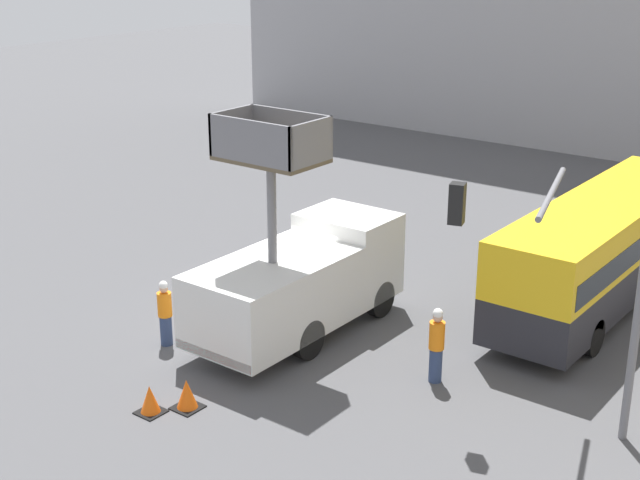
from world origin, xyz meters
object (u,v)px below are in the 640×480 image
object	(u,v)px
city_bus	(605,243)
traffic_light_pole	(568,262)
road_worker_near_truck	(165,313)
road_worker_directing	(436,345)
traffic_cone_mid_road	(150,400)
utility_truck	(300,277)
traffic_cone_near_truck	(187,395)

from	to	relation	value
city_bus	traffic_light_pole	bearing A→B (deg)	-169.39
road_worker_near_truck	road_worker_directing	size ratio (longest dim) A/B	0.94
traffic_light_pole	traffic_cone_mid_road	size ratio (longest dim) A/B	8.29
road_worker_directing	traffic_cone_mid_road	distance (m)	6.87
utility_truck	road_worker_directing	size ratio (longest dim) A/B	3.45
road_worker_directing	traffic_cone_mid_road	xyz separation A→B (m)	(-4.39, -5.25, -0.65)
city_bus	road_worker_near_truck	xyz separation A→B (m)	(-8.10, -9.66, -0.96)
traffic_light_pole	utility_truck	bearing A→B (deg)	176.92
traffic_light_pole	road_worker_near_truck	distance (m)	10.54
city_bus	road_worker_near_truck	distance (m)	12.64
road_worker_directing	utility_truck	bearing A→B (deg)	-110.76
utility_truck	traffic_light_pole	xyz separation A→B (m)	(7.50, -0.40, 2.28)
road_worker_directing	traffic_cone_near_truck	size ratio (longest dim) A/B	2.66
traffic_light_pole	traffic_cone_mid_road	world-z (taller)	traffic_light_pole
utility_truck	traffic_cone_mid_road	xyz separation A→B (m)	(-0.02, -5.47, -1.28)
city_bus	traffic_light_pole	size ratio (longest dim) A/B	1.95
road_worker_directing	road_worker_near_truck	bearing A→B (deg)	-86.91
traffic_cone_near_truck	road_worker_near_truck	bearing A→B (deg)	144.32
road_worker_near_truck	traffic_cone_near_truck	bearing A→B (deg)	6.29
utility_truck	city_bus	bearing A→B (deg)	50.04
utility_truck	road_worker_near_truck	xyz separation A→B (m)	(-2.33, -2.78, -0.69)
traffic_light_pole	traffic_cone_near_truck	world-z (taller)	traffic_light_pole
traffic_light_pole	traffic_cone_near_truck	bearing A→B (deg)	-147.78
road_worker_near_truck	traffic_cone_mid_road	xyz separation A→B (m)	(2.31, -2.69, -0.59)
city_bus	traffic_cone_mid_road	xyz separation A→B (m)	(-5.78, -12.35, -1.55)
traffic_light_pole	road_worker_near_truck	world-z (taller)	traffic_light_pole
traffic_cone_near_truck	utility_truck	bearing A→B (deg)	95.88
utility_truck	road_worker_directing	bearing A→B (deg)	-2.95
road_worker_directing	traffic_cone_near_truck	world-z (taller)	road_worker_directing
city_bus	traffic_cone_mid_road	size ratio (longest dim) A/B	16.16
utility_truck	traffic_cone_near_truck	bearing A→B (deg)	-84.12
traffic_light_pole	road_worker_directing	size ratio (longest dim) A/B	2.93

